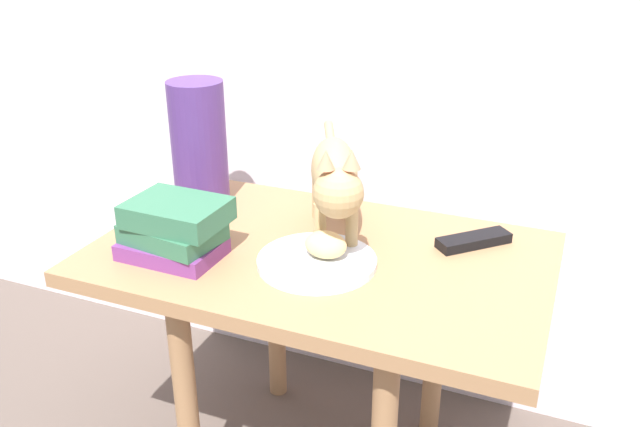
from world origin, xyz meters
The scene contains 7 objects.
side_table centered at (0.00, 0.00, 0.47)m, with size 0.86×0.53×0.54m.
plate centered at (0.02, -0.05, 0.55)m, with size 0.22×0.22×0.01m, color silver.
bread_roll centered at (0.03, -0.04, 0.58)m, with size 0.08×0.06×0.05m, color #E0BC7A.
cat centered at (0.00, 0.06, 0.67)m, with size 0.23×0.45×0.23m.
book_stack centered at (-0.24, -0.12, 0.60)m, with size 0.19×0.15×0.11m.
green_vase centered at (-0.34, 0.13, 0.68)m, with size 0.12×0.12×0.27m, color #4C2D72.
tv_remote centered at (0.27, 0.14, 0.55)m, with size 0.15×0.04×0.02m, color black.
Camera 1 is at (0.43, -1.05, 1.13)m, focal length 37.51 mm.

